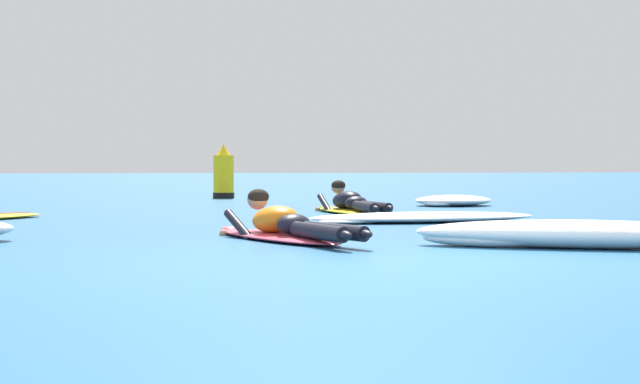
% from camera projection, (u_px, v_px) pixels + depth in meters
% --- Properties ---
extents(ground_plane, '(120.00, 120.00, 0.00)m').
position_uv_depth(ground_plane, '(252.00, 206.00, 17.05)').
color(ground_plane, '#235B84').
extents(surfer_near, '(1.36, 2.58, 0.53)m').
position_uv_depth(surfer_near, '(283.00, 227.00, 9.35)').
color(surfer_near, '#E54C66').
rests_on(surfer_near, ground).
extents(surfer_far, '(0.87, 2.66, 0.53)m').
position_uv_depth(surfer_far, '(350.00, 204.00, 14.40)').
color(surfer_far, yellow).
rests_on(surfer_far, ground).
extents(whitewater_front, '(1.75, 1.62, 0.19)m').
position_uv_depth(whitewater_front, '(453.00, 201.00, 17.08)').
color(whitewater_front, white).
rests_on(whitewater_front, ground).
extents(whitewater_mid_left, '(2.92, 1.65, 0.25)m').
position_uv_depth(whitewater_mid_left, '(580.00, 235.00, 8.52)').
color(whitewater_mid_left, white).
rests_on(whitewater_mid_left, ground).
extents(whitewater_mid_right, '(3.09, 1.26, 0.13)m').
position_uv_depth(whitewater_mid_right, '(423.00, 217.00, 12.38)').
color(whitewater_mid_right, white).
rests_on(whitewater_mid_right, ground).
extents(channel_marker_buoy, '(0.46, 0.46, 1.17)m').
position_uv_depth(channel_marker_buoy, '(224.00, 176.00, 20.88)').
color(channel_marker_buoy, yellow).
rests_on(channel_marker_buoy, ground).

